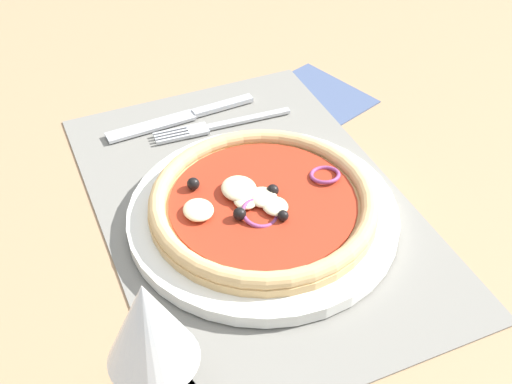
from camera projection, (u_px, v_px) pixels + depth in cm
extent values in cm
cube|color=#9E7A56|center=(253.00, 215.00, 74.33)|extent=(190.00, 140.00, 2.40)
cube|color=slate|center=(253.00, 206.00, 73.40)|extent=(49.07, 32.60, 0.40)
cylinder|color=silver|center=(262.00, 215.00, 70.90)|extent=(28.93, 28.93, 1.46)
cylinder|color=tan|center=(262.00, 207.00, 70.09)|extent=(24.25, 24.25, 1.00)
torus|color=tan|center=(262.00, 201.00, 69.52)|extent=(24.11, 24.11, 1.80)
cylinder|color=#A82D19|center=(262.00, 202.00, 69.66)|extent=(19.88, 19.88, 0.30)
ellipsoid|color=beige|center=(245.00, 201.00, 68.99)|extent=(2.71, 2.43, 0.81)
ellipsoid|color=beige|center=(275.00, 206.00, 68.32)|extent=(2.94, 2.65, 0.88)
ellipsoid|color=beige|center=(198.00, 210.00, 67.76)|extent=(3.48, 3.13, 1.04)
ellipsoid|color=beige|center=(239.00, 188.00, 70.13)|extent=(4.13, 3.71, 1.24)
ellipsoid|color=beige|center=(239.00, 189.00, 70.14)|extent=(3.73, 3.36, 1.12)
ellipsoid|color=beige|center=(262.00, 198.00, 69.24)|extent=(3.25, 2.92, 0.97)
sphere|color=black|center=(273.00, 190.00, 69.87)|extent=(1.30, 1.30, 1.30)
sphere|color=black|center=(240.00, 214.00, 67.08)|extent=(1.36, 1.36, 1.36)
sphere|color=black|center=(193.00, 184.00, 70.61)|extent=(1.37, 1.37, 1.37)
sphere|color=black|center=(283.00, 216.00, 67.04)|extent=(1.16, 1.16, 1.16)
torus|color=#8E3D75|center=(260.00, 213.00, 67.79)|extent=(4.05, 3.98, 1.60)
torus|color=#8E3D75|center=(325.00, 175.00, 72.39)|extent=(3.44, 3.41, 0.92)
cube|color=#B2B5BA|center=(249.00, 119.00, 85.21)|extent=(1.46, 11.19, 0.44)
cube|color=#B2B5BA|center=(198.00, 130.00, 83.41)|extent=(2.32, 2.63, 0.44)
cube|color=#B2B5BA|center=(170.00, 131.00, 83.14)|extent=(0.54, 4.33, 0.44)
cube|color=#B2B5BA|center=(171.00, 134.00, 82.72)|extent=(0.54, 4.33, 0.44)
cube|color=#B2B5BA|center=(172.00, 137.00, 82.30)|extent=(0.54, 4.33, 0.44)
cube|color=#B2B5BA|center=(173.00, 139.00, 81.88)|extent=(0.54, 4.33, 0.44)
cube|color=#B2B5BA|center=(223.00, 106.00, 87.33)|extent=(1.83, 8.47, 0.62)
cube|color=#B2B5BA|center=(151.00, 126.00, 83.98)|extent=(2.73, 11.70, 0.44)
cylinder|color=silver|center=(158.00, 380.00, 53.13)|extent=(0.80, 0.80, 6.00)
cone|color=silver|center=(148.00, 324.00, 48.34)|extent=(7.20, 7.20, 8.50)
cone|color=#D1336B|center=(149.00, 328.00, 48.68)|extent=(5.79, 5.79, 6.69)
cube|color=#425175|center=(313.00, 98.00, 89.67)|extent=(16.80, 15.97, 0.36)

